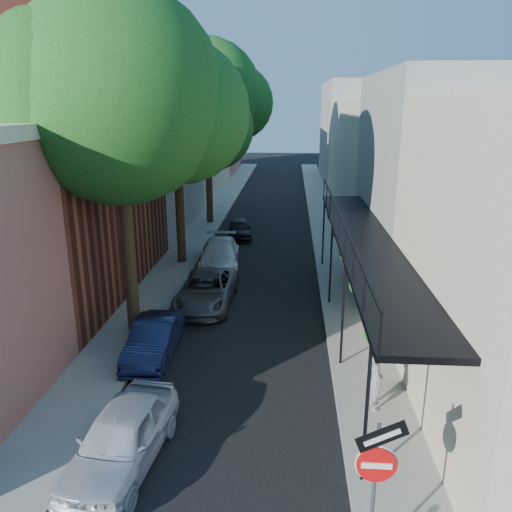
% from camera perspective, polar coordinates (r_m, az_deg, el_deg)
% --- Properties ---
extents(road_surface, '(6.00, 64.00, 0.01)m').
position_cam_1_polar(road_surface, '(36.80, 1.36, 4.71)').
color(road_surface, black).
rests_on(road_surface, ground).
extents(sidewalk_left, '(2.00, 64.00, 0.12)m').
position_cam_1_polar(sidewalk_left, '(37.18, -4.83, 4.87)').
color(sidewalk_left, gray).
rests_on(sidewalk_left, ground).
extents(sidewalk_right, '(2.00, 64.00, 0.12)m').
position_cam_1_polar(sidewalk_right, '(36.82, 7.61, 4.67)').
color(sidewalk_right, gray).
rests_on(sidewalk_right, ground).
extents(buildings_left, '(10.10, 59.10, 12.00)m').
position_cam_1_polar(buildings_left, '(36.50, -13.77, 11.98)').
color(buildings_left, '#B1675B').
rests_on(buildings_left, ground).
extents(buildings_right, '(9.80, 55.00, 10.00)m').
position_cam_1_polar(buildings_right, '(36.32, 15.96, 10.98)').
color(buildings_right, '#BBAF9A').
rests_on(buildings_right, ground).
extents(sign_post, '(0.89, 0.17, 2.99)m').
position_cam_1_polar(sign_post, '(9.09, 13.59, -22.68)').
color(sign_post, '#595B60').
rests_on(sign_post, ground).
extents(oak_near, '(7.48, 6.80, 11.42)m').
position_cam_1_polar(oak_near, '(16.96, -13.84, 16.83)').
color(oak_near, '#352015').
rests_on(oak_near, ground).
extents(oak_mid, '(6.60, 6.00, 10.20)m').
position_cam_1_polar(oak_mid, '(24.70, -8.13, 15.09)').
color(oak_mid, '#352015').
rests_on(oak_mid, ground).
extents(oak_far, '(7.70, 7.00, 11.90)m').
position_cam_1_polar(oak_far, '(33.58, -4.79, 17.68)').
color(oak_far, '#352015').
rests_on(oak_far, ground).
extents(parked_car_a, '(2.00, 4.13, 1.36)m').
position_cam_1_polar(parked_car_a, '(12.15, -15.09, -19.42)').
color(parked_car_a, silver).
rests_on(parked_car_a, ground).
extents(parked_car_b, '(1.31, 3.66, 1.20)m').
position_cam_1_polar(parked_car_b, '(16.44, -11.59, -9.29)').
color(parked_car_b, '#12183A').
rests_on(parked_car_b, ground).
extents(parked_car_c, '(2.22, 4.61, 1.27)m').
position_cam_1_polar(parked_car_c, '(20.17, -5.65, -3.89)').
color(parked_car_c, '#505257').
rests_on(parked_car_c, ground).
extents(parked_car_d, '(2.28, 4.78, 1.34)m').
position_cam_1_polar(parked_car_d, '(24.76, -4.20, 0.21)').
color(parked_car_d, white).
rests_on(parked_car_d, ground).
extents(parked_car_e, '(1.78, 3.48, 1.14)m').
position_cam_1_polar(parked_car_e, '(30.30, -1.89, 3.14)').
color(parked_car_e, black).
rests_on(parked_car_e, ground).
extents(pedestrian, '(0.44, 0.62, 1.60)m').
position_cam_1_polar(pedestrian, '(13.65, 13.48, -13.68)').
color(pedestrian, gray).
rests_on(pedestrian, sidewalk_right).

